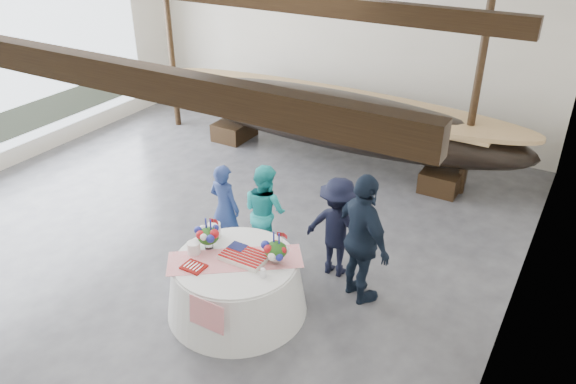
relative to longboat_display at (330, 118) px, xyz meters
The scene contains 11 objects.
floor 4.33m from the longboat_display, 99.19° to the right, with size 10.00×12.00×0.01m, color #3D3D42.
wall_back 2.33m from the longboat_display, 110.14° to the left, with size 10.00×0.02×4.50m, color silver.
wall_right 6.14m from the longboat_display, 43.90° to the right, with size 0.02×12.00×4.50m, color silver.
open_bay 6.51m from the longboat_display, 150.63° to the right, with size 0.03×7.00×3.20m.
longboat_display is the anchor object (origin of this frame).
banquet_table 5.11m from the longboat_display, 77.96° to the right, with size 1.93×1.93×0.83m.
tabletop_items 4.97m from the longboat_display, 78.16° to the right, with size 1.76×1.50×0.40m.
guest_woman_blue 3.80m from the longboat_display, 89.38° to the right, with size 0.54×0.36×1.49m, color navy.
guest_woman_teal 3.67m from the longboat_display, 79.52° to the right, with size 0.76×0.59×1.56m, color #22AFB0.
guest_man_left 3.96m from the longboat_display, 61.90° to the right, with size 1.02×0.59×1.58m, color black.
guest_man_right 4.57m from the longboat_display, 58.05° to the right, with size 1.15×0.48×1.95m, color black.
Camera 1 is at (5.42, -5.73, 5.21)m, focal length 35.00 mm.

